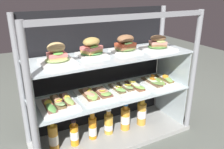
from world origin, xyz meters
name	(u,v)px	position (x,y,z in m)	size (l,w,h in m)	color
ground_plane	(112,137)	(0.00, 0.00, -0.01)	(6.00, 6.00, 0.02)	#585D55
case_base_deck	(112,135)	(0.00, 0.00, 0.02)	(1.18, 0.42, 0.03)	#A1A19D
case_frame	(106,70)	(0.00, 0.10, 0.51)	(1.18, 0.42, 0.93)	gray
riser_lower_tier	(112,114)	(0.00, 0.00, 0.19)	(1.11, 0.34, 0.32)	silver
shelf_lower_glass	(112,94)	(0.00, 0.00, 0.36)	(1.13, 0.36, 0.01)	silver
riser_upper_tier	(112,75)	(0.00, 0.00, 0.50)	(1.11, 0.34, 0.26)	silver
shelf_upper_glass	(112,56)	(0.00, 0.00, 0.64)	(1.13, 0.36, 0.01)	silver
plated_roll_sandwich_mid_left	(57,56)	(-0.37, -0.01, 0.69)	(0.20, 0.20, 0.13)	white
plated_roll_sandwich_right_of_center	(92,49)	(-0.13, 0.04, 0.69)	(0.17, 0.17, 0.12)	white
plated_roll_sandwich_far_left	(125,45)	(0.12, 0.03, 0.69)	(0.18, 0.18, 0.12)	white
plated_roll_sandwich_center	(158,45)	(0.36, -0.02, 0.68)	(0.21, 0.21, 0.10)	white
open_sandwich_tray_mid_left	(58,103)	(-0.39, -0.01, 0.38)	(0.23, 0.26, 0.05)	white
open_sandwich_tray_near_right_corner	(95,94)	(-0.13, 0.00, 0.39)	(0.23, 0.26, 0.06)	white
open_sandwich_tray_far_left	(127,87)	(0.12, 0.00, 0.38)	(0.23, 0.26, 0.06)	white
open_sandwich_tray_near_left_corner	(158,81)	(0.39, -0.02, 0.39)	(0.23, 0.26, 0.06)	white
juice_bottle_front_left_end	(53,138)	(-0.44, 0.02, 0.13)	(0.07, 0.07, 0.23)	gold
juice_bottle_back_right	(74,134)	(-0.30, 0.00, 0.12)	(0.06, 0.06, 0.20)	orange
juice_bottle_back_center	(93,128)	(-0.15, 0.01, 0.12)	(0.06, 0.06, 0.22)	orange
juice_bottle_front_right_end	(109,124)	(-0.02, 0.01, 0.11)	(0.07, 0.07, 0.20)	gold
juice_bottle_back_left	(125,118)	(0.12, 0.00, 0.12)	(0.07, 0.07, 0.22)	orange
juice_bottle_tucked_behind	(142,113)	(0.27, 0.00, 0.13)	(0.07, 0.07, 0.24)	gold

